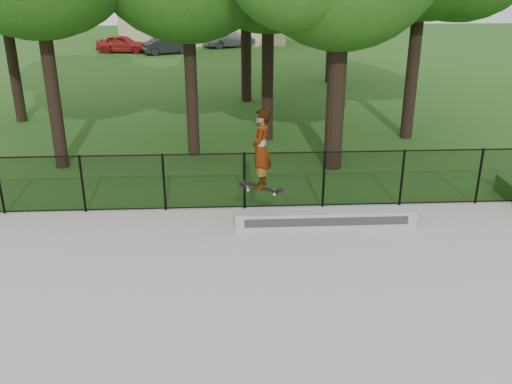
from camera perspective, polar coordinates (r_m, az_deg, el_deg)
ground at (r=9.49m, az=0.14°, el=-16.58°), size 100.00×100.00×0.00m
concrete_slab at (r=9.47m, az=0.14°, el=-16.44°), size 14.00×12.00×0.06m
grind_ledge at (r=13.54m, az=6.95°, el=-2.70°), size 4.26×0.40×0.42m
car_a at (r=41.04m, az=-13.23°, el=14.24°), size 3.56×1.76×1.18m
car_b at (r=39.82m, az=-8.86°, el=14.25°), size 3.15×2.09×1.07m
car_c at (r=42.80m, az=-2.55°, el=15.11°), size 4.13×2.98×1.19m
skater_airborne at (r=12.64m, az=0.51°, el=4.18°), size 0.80×0.74×2.03m
chainlink_fence at (r=14.24m, az=-1.17°, el=1.13°), size 16.06×0.06×1.50m
distant_building at (r=45.56m, az=-5.26°, el=17.46°), size 12.40×6.40×4.30m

